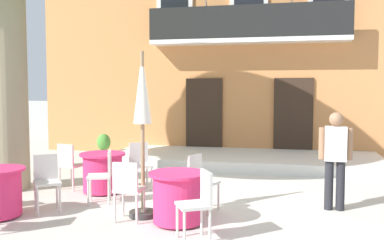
{
  "coord_description": "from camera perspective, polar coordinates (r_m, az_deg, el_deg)",
  "views": [
    {
      "loc": [
        1.15,
        -7.58,
        1.97
      ],
      "look_at": [
        -0.84,
        1.57,
        1.3
      ],
      "focal_mm": 39.96,
      "sensor_mm": 36.0,
      "label": 1
    }
  ],
  "objects": [
    {
      "name": "cafe_chair_middle_2",
      "position": [
        6.99,
        1.1,
        -7.8
      ],
      "size": [
        0.51,
        0.51,
        0.91
      ],
      "color": "silver",
      "rests_on": "ground"
    },
    {
      "name": "cafe_chair_front_2",
      "position": [
        8.77,
        -16.05,
        -5.52
      ],
      "size": [
        0.48,
        0.48,
        0.91
      ],
      "color": "silver",
      "rests_on": "ground"
    },
    {
      "name": "cafe_umbrella",
      "position": [
        6.56,
        -6.63,
        1.42
      ],
      "size": [
        0.44,
        0.44,
        2.55
      ],
      "color": "#997A56",
      "rests_on": "ground"
    },
    {
      "name": "cafe_table_middle",
      "position": [
        6.36,
        -1.88,
        -10.25
      ],
      "size": [
        0.86,
        0.86,
        0.76
      ],
      "color": "#E52D66",
      "rests_on": "ground"
    },
    {
      "name": "entrance_step_platform",
      "position": [
        11.45,
        6.84,
        -5.21
      ],
      "size": [
        7.06,
        2.66,
        0.25
      ],
      "primitive_type": "cube",
      "color": "silver",
      "rests_on": "ground"
    },
    {
      "name": "building_facade",
      "position": [
        14.71,
        8.22,
        10.99
      ],
      "size": [
        13.0,
        5.09,
        7.5
      ],
      "color": "#CC844C",
      "rests_on": "ground"
    },
    {
      "name": "cafe_chair_near_tree_0",
      "position": [
        7.4,
        -18.83,
        -7.35
      ],
      "size": [
        0.56,
        0.56,
        0.91
      ],
      "color": "silver",
      "rests_on": "ground"
    },
    {
      "name": "ground_planter_left",
      "position": [
        12.22,
        -11.7,
        -3.33
      ],
      "size": [
        0.38,
        0.38,
        0.74
      ],
      "color": "slate",
      "rests_on": "ground"
    },
    {
      "name": "ground_plane",
      "position": [
        7.91,
        3.59,
        -10.32
      ],
      "size": [
        120.0,
        120.0,
        0.0
      ],
      "primitive_type": "plane",
      "color": "beige"
    },
    {
      "name": "pedestrian_near_entrance",
      "position": [
        7.34,
        18.58,
        -4.48
      ],
      "size": [
        0.53,
        0.24,
        1.6
      ],
      "color": "#232328",
      "rests_on": "ground"
    },
    {
      "name": "cafe_chair_middle_0",
      "position": [
        6.48,
        -8.57,
        -8.79
      ],
      "size": [
        0.4,
        0.4,
        0.91
      ],
      "color": "silver",
      "rests_on": "ground"
    },
    {
      "name": "cafe_table_front",
      "position": [
        8.38,
        -11.83,
        -6.84
      ],
      "size": [
        0.86,
        0.86,
        0.76
      ],
      "color": "#E52D66",
      "rests_on": "ground"
    },
    {
      "name": "cafe_chair_front_1",
      "position": [
        8.58,
        -6.96,
        -5.6
      ],
      "size": [
        0.55,
        0.55,
        0.91
      ],
      "color": "silver",
      "rests_on": "ground"
    },
    {
      "name": "cafe_chair_middle_1",
      "position": [
        5.65,
        0.92,
        -10.65
      ],
      "size": [
        0.55,
        0.55,
        0.91
      ],
      "color": "silver",
      "rests_on": "ground"
    },
    {
      "name": "cafe_chair_front_0",
      "position": [
        7.61,
        -11.71,
        -6.9
      ],
      "size": [
        0.51,
        0.51,
        0.91
      ],
      "color": "silver",
      "rests_on": "ground"
    }
  ]
}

